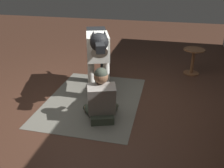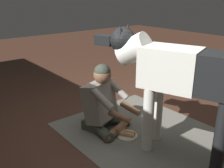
{
  "view_description": "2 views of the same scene",
  "coord_description": "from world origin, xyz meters",
  "views": [
    {
      "loc": [
        3.34,
        1.17,
        2.08
      ],
      "look_at": [
        -0.02,
        0.39,
        0.46
      ],
      "focal_mm": 39.4,
      "sensor_mm": 36.0,
      "label": 1
    },
    {
      "loc": [
        -2.0,
        2.0,
        1.6
      ],
      "look_at": [
        -0.03,
        0.39,
        0.69
      ],
      "focal_mm": 41.1,
      "sensor_mm": 36.0,
      "label": 2
    }
  ],
  "objects": [
    {
      "name": "ground_plane",
      "position": [
        0.0,
        0.0,
        0.0
      ],
      "size": [
        15.53,
        15.53,
        0.0
      ],
      "primitive_type": "plane",
      "color": "#472B1E"
    },
    {
      "name": "hot_dog_on_plate",
      "position": [
        -0.06,
        0.18,
        0.02
      ],
      "size": [
        0.25,
        0.25,
        0.06
      ],
      "color": "white",
      "rests_on": "ground"
    },
    {
      "name": "large_dog",
      "position": [
        -0.54,
        0.01,
        0.86
      ],
      "size": [
        1.66,
        0.72,
        1.29
      ],
      "color": "white",
      "rests_on": "ground"
    },
    {
      "name": "area_rug",
      "position": [
        -0.26,
        -0.0,
        0.0
      ],
      "size": [
        2.14,
        1.57,
        0.01
      ],
      "primitive_type": "cube",
      "color": "slate",
      "rests_on": "ground"
    },
    {
      "name": "person_sitting_on_floor",
      "position": [
        0.26,
        0.29,
        0.34
      ],
      "size": [
        0.72,
        0.6,
        0.83
      ],
      "color": "#424D3C",
      "rests_on": "ground"
    }
  ]
}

